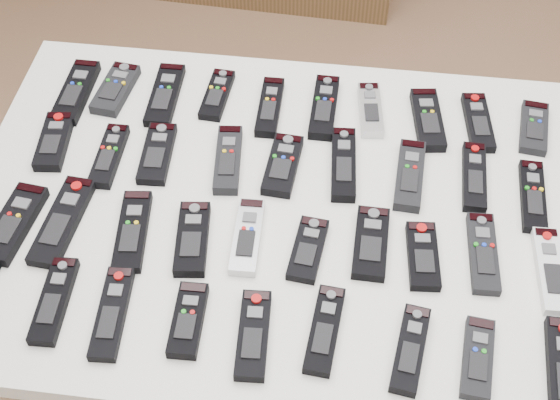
# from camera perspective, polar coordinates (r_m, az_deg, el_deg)

# --- Properties ---
(ground) EXTENTS (4.00, 4.00, 0.00)m
(ground) POSITION_cam_1_polar(r_m,az_deg,el_deg) (2.23, 1.47, -11.55)
(ground) COLOR #93694B
(ground) RESTS_ON ground
(table) EXTENTS (1.25, 0.88, 0.78)m
(table) POSITION_cam_1_polar(r_m,az_deg,el_deg) (1.57, -0.00, -1.83)
(table) COLOR white
(table) RESTS_ON ground
(remote_0) EXTENTS (0.06, 0.19, 0.02)m
(remote_0) POSITION_cam_1_polar(r_m,az_deg,el_deg) (1.80, -14.69, 7.66)
(remote_0) COLOR black
(remote_0) RESTS_ON table
(remote_1) EXTENTS (0.08, 0.16, 0.02)m
(remote_1) POSITION_cam_1_polar(r_m,az_deg,el_deg) (1.79, -11.94, 7.94)
(remote_1) COLOR black
(remote_1) RESTS_ON table
(remote_2) EXTENTS (0.06, 0.19, 0.02)m
(remote_2) POSITION_cam_1_polar(r_m,az_deg,el_deg) (1.76, -8.41, 7.61)
(remote_2) COLOR black
(remote_2) RESTS_ON table
(remote_3) EXTENTS (0.06, 0.15, 0.02)m
(remote_3) POSITION_cam_1_polar(r_m,az_deg,el_deg) (1.74, -4.63, 7.68)
(remote_3) COLOR black
(remote_3) RESTS_ON table
(remote_4) EXTENTS (0.05, 0.17, 0.02)m
(remote_4) POSITION_cam_1_polar(r_m,az_deg,el_deg) (1.71, -0.75, 6.81)
(remote_4) COLOR black
(remote_4) RESTS_ON table
(remote_5) EXTENTS (0.05, 0.18, 0.02)m
(remote_5) POSITION_cam_1_polar(r_m,az_deg,el_deg) (1.71, 3.24, 6.79)
(remote_5) COLOR black
(remote_5) RESTS_ON table
(remote_6) EXTENTS (0.06, 0.16, 0.02)m
(remote_6) POSITION_cam_1_polar(r_m,az_deg,el_deg) (1.71, 6.63, 6.55)
(remote_6) COLOR #B7B7BC
(remote_6) RESTS_ON table
(remote_7) EXTENTS (0.08, 0.18, 0.02)m
(remote_7) POSITION_cam_1_polar(r_m,az_deg,el_deg) (1.71, 10.76, 5.79)
(remote_7) COLOR black
(remote_7) RESTS_ON table
(remote_8) EXTENTS (0.07, 0.17, 0.02)m
(remote_8) POSITION_cam_1_polar(r_m,az_deg,el_deg) (1.73, 14.29, 5.52)
(remote_8) COLOR black
(remote_8) RESTS_ON table
(remote_9) EXTENTS (0.07, 0.15, 0.02)m
(remote_9) POSITION_cam_1_polar(r_m,az_deg,el_deg) (1.75, 18.08, 5.04)
(remote_9) COLOR black
(remote_9) RESTS_ON table
(remote_10) EXTENTS (0.07, 0.16, 0.02)m
(remote_10) POSITION_cam_1_polar(r_m,az_deg,el_deg) (1.70, -16.20, 4.14)
(remote_10) COLOR black
(remote_10) RESTS_ON table
(remote_11) EXTENTS (0.05, 0.17, 0.02)m
(remote_11) POSITION_cam_1_polar(r_m,az_deg,el_deg) (1.64, -12.38, 3.18)
(remote_11) COLOR black
(remote_11) RESTS_ON table
(remote_12) EXTENTS (0.07, 0.16, 0.02)m
(remote_12) POSITION_cam_1_polar(r_m,az_deg,el_deg) (1.63, -8.98, 3.37)
(remote_12) COLOR black
(remote_12) RESTS_ON table
(remote_13) EXTENTS (0.07, 0.18, 0.02)m
(remote_13) POSITION_cam_1_polar(r_m,az_deg,el_deg) (1.60, -3.82, 2.96)
(remote_13) COLOR black
(remote_13) RESTS_ON table
(remote_14) EXTENTS (0.07, 0.16, 0.02)m
(remote_14) POSITION_cam_1_polar(r_m,az_deg,el_deg) (1.59, 0.19, 2.57)
(remote_14) COLOR black
(remote_14) RESTS_ON table
(remote_15) EXTENTS (0.06, 0.19, 0.02)m
(remote_15) POSITION_cam_1_polar(r_m,az_deg,el_deg) (1.59, 4.67, 2.62)
(remote_15) COLOR black
(remote_15) RESTS_ON table
(remote_16) EXTENTS (0.06, 0.18, 0.02)m
(remote_16) POSITION_cam_1_polar(r_m,az_deg,el_deg) (1.59, 9.47, 1.80)
(remote_16) COLOR black
(remote_16) RESTS_ON table
(remote_17) EXTENTS (0.05, 0.18, 0.02)m
(remote_17) POSITION_cam_1_polar(r_m,az_deg,el_deg) (1.61, 14.02, 1.65)
(remote_17) COLOR black
(remote_17) RESTS_ON table
(remote_18) EXTENTS (0.05, 0.18, 0.02)m
(remote_18) POSITION_cam_1_polar(r_m,az_deg,el_deg) (1.61, 18.00, 0.26)
(remote_18) COLOR black
(remote_18) RESTS_ON table
(remote_19) EXTENTS (0.08, 0.19, 0.02)m
(remote_19) POSITION_cam_1_polar(r_m,az_deg,el_deg) (1.57, -18.89, -1.63)
(remote_19) COLOR black
(remote_19) RESTS_ON table
(remote_20) EXTENTS (0.08, 0.21, 0.02)m
(remote_20) POSITION_cam_1_polar(r_m,az_deg,el_deg) (1.55, -15.63, -1.51)
(remote_20) COLOR black
(remote_20) RESTS_ON table
(remote_21) EXTENTS (0.07, 0.19, 0.02)m
(remote_21) POSITION_cam_1_polar(r_m,az_deg,el_deg) (1.50, -10.74, -2.23)
(remote_21) COLOR black
(remote_21) RESTS_ON table
(remote_22) EXTENTS (0.08, 0.17, 0.02)m
(remote_22) POSITION_cam_1_polar(r_m,az_deg,el_deg) (1.47, -6.43, -2.83)
(remote_22) COLOR black
(remote_22) RESTS_ON table
(remote_23) EXTENTS (0.05, 0.17, 0.02)m
(remote_23) POSITION_cam_1_polar(r_m,az_deg,el_deg) (1.47, -2.41, -2.69)
(remote_23) COLOR #B7B7BC
(remote_23) RESTS_ON table
(remote_24) EXTENTS (0.07, 0.15, 0.02)m
(remote_24) POSITION_cam_1_polar(r_m,az_deg,el_deg) (1.45, 2.05, -3.64)
(remote_24) COLOR black
(remote_24) RESTS_ON table
(remote_25) EXTENTS (0.06, 0.16, 0.02)m
(remote_25) POSITION_cam_1_polar(r_m,az_deg,el_deg) (1.47, 6.66, -3.15)
(remote_25) COLOR black
(remote_25) RESTS_ON table
(remote_26) EXTENTS (0.07, 0.15, 0.02)m
(remote_26) POSITION_cam_1_polar(r_m,az_deg,el_deg) (1.47, 10.41, -4.04)
(remote_26) COLOR black
(remote_26) RESTS_ON table
(remote_27) EXTENTS (0.06, 0.18, 0.02)m
(remote_27) POSITION_cam_1_polar(r_m,az_deg,el_deg) (1.49, 14.63, -3.78)
(remote_27) COLOR black
(remote_27) RESTS_ON table
(remote_28) EXTENTS (0.05, 0.19, 0.02)m
(remote_28) POSITION_cam_1_polar(r_m,az_deg,el_deg) (1.51, 19.17, -4.90)
(remote_28) COLOR silver
(remote_28) RESTS_ON table
(remote_30) EXTENTS (0.05, 0.18, 0.02)m
(remote_30) POSITION_cam_1_polar(r_m,az_deg,el_deg) (1.44, -16.19, -7.08)
(remote_30) COLOR black
(remote_30) RESTS_ON table
(remote_31) EXTENTS (0.06, 0.19, 0.02)m
(remote_31) POSITION_cam_1_polar(r_m,az_deg,el_deg) (1.40, -12.19, -8.09)
(remote_31) COLOR black
(remote_31) RESTS_ON table
(remote_32) EXTENTS (0.06, 0.14, 0.02)m
(remote_32) POSITION_cam_1_polar(r_m,az_deg,el_deg) (1.37, -6.74, -8.71)
(remote_32) COLOR black
(remote_32) RESTS_ON table
(remote_33) EXTENTS (0.06, 0.17, 0.02)m
(remote_33) POSITION_cam_1_polar(r_m,az_deg,el_deg) (1.35, -1.96, -9.83)
(remote_33) COLOR black
(remote_33) RESTS_ON table
(remote_34) EXTENTS (0.06, 0.17, 0.02)m
(remote_34) POSITION_cam_1_polar(r_m,az_deg,el_deg) (1.36, 3.28, -9.47)
(remote_34) COLOR black
(remote_34) RESTS_ON table
(remote_35) EXTENTS (0.07, 0.17, 0.02)m
(remote_35) POSITION_cam_1_polar(r_m,az_deg,el_deg) (1.35, 9.51, -10.73)
(remote_35) COLOR black
(remote_35) RESTS_ON table
(remote_36) EXTENTS (0.06, 0.15, 0.02)m
(remote_36) POSITION_cam_1_polar(r_m,az_deg,el_deg) (1.37, 14.26, -11.17)
(remote_36) COLOR black
(remote_36) RESTS_ON table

